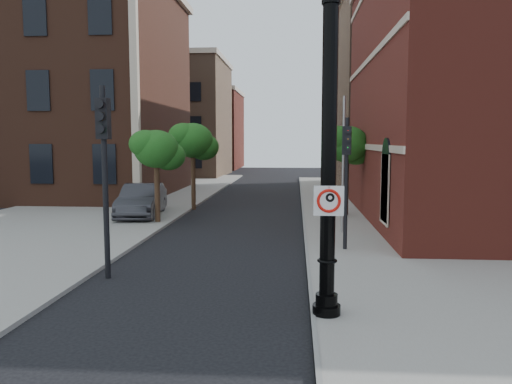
# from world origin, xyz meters

# --- Properties ---
(ground) EXTENTS (120.00, 120.00, 0.00)m
(ground) POSITION_xyz_m (0.00, 0.00, 0.00)
(ground) COLOR black
(ground) RESTS_ON ground
(sidewalk_right) EXTENTS (8.00, 60.00, 0.12)m
(sidewalk_right) POSITION_xyz_m (6.00, 10.00, 0.06)
(sidewalk_right) COLOR gray
(sidewalk_right) RESTS_ON ground
(sidewalk_left) EXTENTS (10.00, 50.00, 0.12)m
(sidewalk_left) POSITION_xyz_m (-9.00, 18.00, 0.06)
(sidewalk_left) COLOR gray
(sidewalk_left) RESTS_ON ground
(curb_edge) EXTENTS (0.10, 60.00, 0.14)m
(curb_edge) POSITION_xyz_m (2.05, 10.00, 0.07)
(curb_edge) COLOR gray
(curb_edge) RESTS_ON ground
(victorian_building) EXTENTS (18.60, 14.60, 17.95)m
(victorian_building) POSITION_xyz_m (-16.00, 23.97, 8.74)
(victorian_building) COLOR #562F20
(victorian_building) RESTS_ON ground
(bg_building_tan_a) EXTENTS (12.00, 12.00, 12.00)m
(bg_building_tan_a) POSITION_xyz_m (-12.00, 44.00, 6.00)
(bg_building_tan_a) COLOR brown
(bg_building_tan_a) RESTS_ON ground
(bg_building_red) EXTENTS (12.00, 12.00, 10.00)m
(bg_building_red) POSITION_xyz_m (-12.00, 58.00, 5.00)
(bg_building_red) COLOR maroon
(bg_building_red) RESTS_ON ground
(bg_building_tan_b) EXTENTS (22.00, 14.00, 14.00)m
(bg_building_tan_b) POSITION_xyz_m (16.00, 30.00, 7.00)
(bg_building_tan_b) COLOR brown
(bg_building_tan_b) RESTS_ON ground
(lamppost) EXTENTS (0.60, 0.60, 7.06)m
(lamppost) POSITION_xyz_m (2.34, 0.76, 3.26)
(lamppost) COLOR black
(lamppost) RESTS_ON ground
(no_parking_sign) EXTENTS (0.62, 0.07, 0.62)m
(no_parking_sign) POSITION_xyz_m (2.34, 0.58, 2.58)
(no_parking_sign) COLOR white
(no_parking_sign) RESTS_ON ground
(parked_car) EXTENTS (2.32, 5.20, 1.66)m
(parked_car) POSITION_xyz_m (-5.91, 14.28, 0.83)
(parked_car) COLOR #303035
(parked_car) RESTS_ON ground
(traffic_signal_left) EXTENTS (0.33, 0.43, 5.25)m
(traffic_signal_left) POSITION_xyz_m (-3.51, 3.50, 3.54)
(traffic_signal_left) COLOR black
(traffic_signal_left) RESTS_ON ground
(traffic_signal_right) EXTENTS (0.33, 0.39, 4.55)m
(traffic_signal_right) POSITION_xyz_m (3.35, 7.25, 3.07)
(traffic_signal_right) COLOR black
(traffic_signal_right) RESTS_ON ground
(utility_pole) EXTENTS (0.11, 0.11, 5.53)m
(utility_pole) POSITION_xyz_m (3.54, 10.38, 2.77)
(utility_pole) COLOR #999999
(utility_pole) RESTS_ON ground
(street_tree_a) EXTENTS (2.37, 2.14, 4.26)m
(street_tree_a) POSITION_xyz_m (-4.55, 12.39, 3.35)
(street_tree_a) COLOR #352315
(street_tree_a) RESTS_ON ground
(street_tree_b) EXTENTS (2.63, 2.38, 4.74)m
(street_tree_b) POSITION_xyz_m (-3.90, 17.28, 3.73)
(street_tree_b) COLOR #352315
(street_tree_b) RESTS_ON ground
(street_tree_c) EXTENTS (2.50, 2.26, 4.51)m
(street_tree_c) POSITION_xyz_m (4.19, 15.31, 3.55)
(street_tree_c) COLOR #352315
(street_tree_c) RESTS_ON ground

